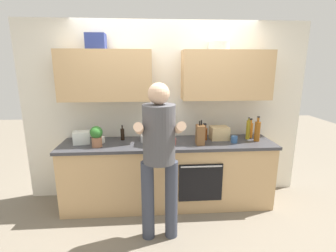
# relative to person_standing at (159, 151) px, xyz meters

# --- Properties ---
(ground_plane) EXTENTS (12.00, 12.00, 0.00)m
(ground_plane) POSITION_rel_person_standing_xyz_m (0.15, 0.71, -1.03)
(ground_plane) COLOR #756B5B
(back_wall_unit) EXTENTS (4.00, 0.38, 2.50)m
(back_wall_unit) POSITION_rel_person_standing_xyz_m (0.14, 0.98, 0.47)
(back_wall_unit) COLOR silver
(back_wall_unit) RESTS_ON ground
(counter) EXTENTS (2.84, 0.67, 0.90)m
(counter) POSITION_rel_person_standing_xyz_m (0.15, 0.71, -0.58)
(counter) COLOR tan
(counter) RESTS_ON ground
(person_standing) EXTENTS (0.49, 0.45, 1.74)m
(person_standing) POSITION_rel_person_standing_xyz_m (0.00, 0.00, 0.00)
(person_standing) COLOR #383D4C
(person_standing) RESTS_ON ground
(bottle_vinegar) EXTENTS (0.08, 0.08, 0.23)m
(bottle_vinegar) POSITION_rel_person_standing_xyz_m (0.66, 0.79, -0.04)
(bottle_vinegar) COLOR brown
(bottle_vinegar) RESTS_ON counter
(bottle_soy) EXTENTS (0.05, 0.05, 0.21)m
(bottle_soy) POSITION_rel_person_standing_xyz_m (-0.47, 0.87, -0.05)
(bottle_soy) COLOR black
(bottle_soy) RESTS_ON counter
(bottle_juice) EXTENTS (0.07, 0.07, 0.28)m
(bottle_juice) POSITION_rel_person_standing_xyz_m (1.33, 0.85, -0.02)
(bottle_juice) COLOR orange
(bottle_juice) RESTS_ON counter
(bottle_syrup) EXTENTS (0.07, 0.07, 0.34)m
(bottle_syrup) POSITION_rel_person_standing_xyz_m (1.35, 0.68, 0.01)
(bottle_syrup) COLOR #8C4C14
(bottle_syrup) RESTS_ON counter
(bottle_soda) EXTENTS (0.07, 0.07, 0.33)m
(bottle_soda) POSITION_rel_person_standing_xyz_m (-0.05, 0.55, 0.01)
(bottle_soda) COLOR #198C33
(bottle_soda) RESTS_ON counter
(bottle_oil) EXTENTS (0.06, 0.06, 0.31)m
(bottle_oil) POSITION_rel_person_standing_xyz_m (1.27, 0.78, 0.00)
(bottle_oil) COLOR olive
(bottle_oil) RESTS_ON counter
(cup_coffee) EXTENTS (0.08, 0.08, 0.08)m
(cup_coffee) POSITION_rel_person_standing_xyz_m (-0.73, 0.76, -0.09)
(cup_coffee) COLOR white
(cup_coffee) RESTS_ON counter
(cup_ceramic) EXTENTS (0.08, 0.08, 0.09)m
(cup_ceramic) POSITION_rel_person_standing_xyz_m (0.20, 0.60, -0.09)
(cup_ceramic) COLOR #BF4C47
(cup_ceramic) RESTS_ON counter
(cup_tea) EXTENTS (0.09, 0.09, 0.09)m
(cup_tea) POSITION_rel_person_standing_xyz_m (1.02, 0.63, -0.09)
(cup_tea) COLOR #33598C
(cup_tea) RESTS_ON counter
(mixing_bowl) EXTENTS (0.24, 0.24, 0.09)m
(mixing_bowl) POSITION_rel_person_standing_xyz_m (-0.10, 0.76, -0.09)
(mixing_bowl) COLOR silver
(mixing_bowl) RESTS_ON counter
(knife_block) EXTENTS (0.10, 0.14, 0.32)m
(knife_block) POSITION_rel_person_standing_xyz_m (0.55, 0.59, -0.00)
(knife_block) COLOR brown
(knife_block) RESTS_ON counter
(potted_herb) EXTENTS (0.16, 0.16, 0.27)m
(potted_herb) POSITION_rel_person_standing_xyz_m (-0.77, 0.59, 0.01)
(potted_herb) COLOR #9E6647
(potted_herb) RESTS_ON counter
(grocery_bag_produce) EXTENTS (0.25, 0.24, 0.16)m
(grocery_bag_produce) POSITION_rel_person_standing_xyz_m (-1.00, 0.76, -0.05)
(grocery_bag_produce) COLOR silver
(grocery_bag_produce) RESTS_ON counter
(grocery_bag_bread) EXTENTS (0.25, 0.20, 0.18)m
(grocery_bag_bread) POSITION_rel_person_standing_xyz_m (0.87, 0.80, -0.04)
(grocery_bag_bread) COLOR tan
(grocery_bag_bread) RESTS_ON counter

